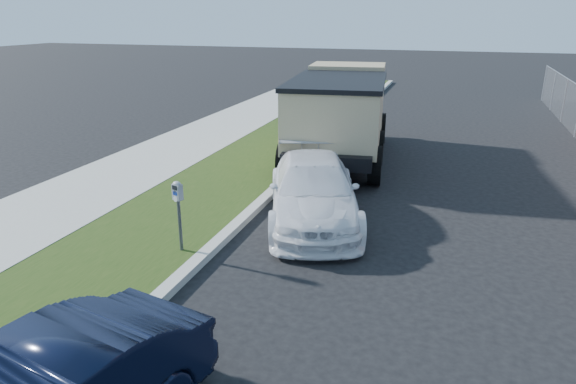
% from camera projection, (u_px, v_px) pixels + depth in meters
% --- Properties ---
extents(ground, '(120.00, 120.00, 0.00)m').
position_uv_depth(ground, '(344.00, 269.00, 9.28)').
color(ground, black).
rests_on(ground, ground).
extents(streetside, '(6.12, 50.00, 0.15)m').
position_uv_depth(streetside, '(140.00, 198.00, 12.68)').
color(streetside, '#999991').
rests_on(streetside, ground).
extents(parking_meter, '(0.22, 0.18, 1.37)m').
position_uv_depth(parking_meter, '(178.00, 201.00, 9.42)').
color(parking_meter, '#3F4247').
rests_on(parking_meter, ground).
extents(white_wagon, '(3.24, 5.04, 1.36)m').
position_uv_depth(white_wagon, '(314.00, 189.00, 11.42)').
color(white_wagon, white).
rests_on(white_wagon, ground).
extents(dump_truck, '(3.45, 7.19, 2.72)m').
position_uv_depth(dump_truck, '(341.00, 109.00, 16.19)').
color(dump_truck, black).
rests_on(dump_truck, ground).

